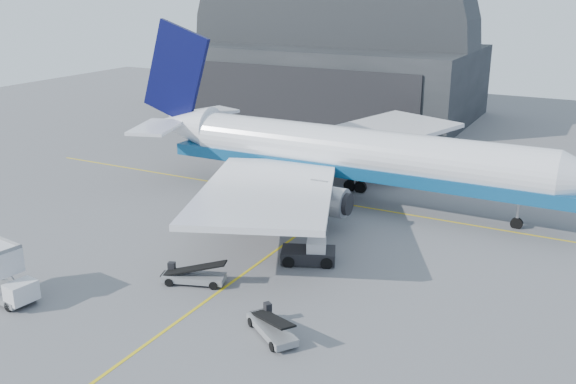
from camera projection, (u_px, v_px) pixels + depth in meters
The scene contains 9 objects.
ground at pixel (241, 276), 51.17m from camera, with size 200.00×200.00×0.00m, color #565659.
taxi_lines at pixel (311, 225), 61.80m from camera, with size 80.00×42.12×0.02m.
hangar at pixel (329, 59), 112.56m from camera, with size 50.00×28.30×28.00m.
airliner at pixel (344, 153), 67.49m from camera, with size 52.72×51.12×18.50m.
catering_truck at pixel (1, 273), 46.91m from camera, with size 6.04×2.92×3.99m.
pushback_tug at pixel (310, 253), 53.44m from camera, with size 5.07×4.02×2.07m.
belt_loader_a at pixel (193, 276), 49.68m from camera, with size 5.23×3.13×1.97m.
belt_loader_b at pixel (272, 327), 42.33m from camera, with size 4.79×4.06×1.92m.
traffic_cone at pixel (327, 261), 53.20m from camera, with size 0.40×0.40×0.58m.
Camera 1 is at (25.15, -39.39, 22.21)m, focal length 40.00 mm.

